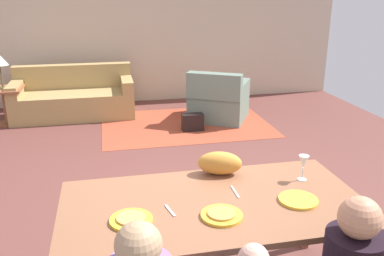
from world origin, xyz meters
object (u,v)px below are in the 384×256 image
(handbag, at_px, (193,122))
(dining_table, at_px, (214,211))
(cat, at_px, (220,163))
(plate_near_woman, at_px, (298,200))
(side_table, at_px, (5,101))
(plate_near_child, at_px, (222,215))
(plate_near_man, at_px, (131,220))
(armchair, at_px, (218,101))
(couch, at_px, (74,98))
(wine_glass, at_px, (303,163))

(handbag, bearing_deg, dining_table, -99.96)
(cat, height_order, handbag, cat)
(plate_near_woman, xyz_separation_m, cat, (-0.38, 0.50, 0.08))
(side_table, bearing_deg, plate_near_child, -64.75)
(plate_near_man, xyz_separation_m, plate_near_child, (0.53, -0.06, 0.00))
(cat, relative_size, handbag, 1.00)
(cat, height_order, armchair, cat)
(plate_near_woman, relative_size, armchair, 0.21)
(plate_near_child, bearing_deg, dining_table, 90.00)
(plate_near_woman, xyz_separation_m, handbag, (0.09, 3.63, -0.64))
(plate_near_man, height_order, cat, cat)
(plate_near_man, xyz_separation_m, couch, (-0.63, 4.81, -0.47))
(plate_near_woman, bearing_deg, side_table, 120.83)
(plate_near_woman, relative_size, cat, 0.78)
(plate_near_child, xyz_separation_m, wine_glass, (0.69, 0.36, 0.12))
(plate_near_man, bearing_deg, cat, 37.34)
(plate_near_man, xyz_separation_m, plate_near_woman, (1.06, 0.02, 0.00))
(plate_near_child, xyz_separation_m, armchair, (1.14, 4.17, -0.45))
(plate_near_man, height_order, couch, couch)
(handbag, bearing_deg, cat, -98.54)
(cat, xyz_separation_m, handbag, (0.47, 3.14, -0.71))
(plate_near_man, bearing_deg, plate_near_child, -6.46)
(plate_near_man, distance_m, plate_near_woman, 1.06)
(dining_table, height_order, cat, cat)
(armchair, bearing_deg, cat, -105.49)
(plate_near_child, relative_size, couch, 0.13)
(plate_near_child, distance_m, side_table, 5.12)
(side_table, bearing_deg, armchair, -7.67)
(couch, bearing_deg, plate_near_woman, -70.60)
(dining_table, distance_m, couch, 4.85)
(cat, bearing_deg, armchair, 90.64)
(couch, relative_size, side_table, 3.35)
(wine_glass, distance_m, side_table, 5.16)
(handbag, bearing_deg, plate_near_woman, -91.43)
(plate_near_man, relative_size, plate_near_woman, 1.00)
(dining_table, xyz_separation_m, couch, (-1.16, 4.69, -0.39))
(side_table, bearing_deg, wine_glass, -56.00)
(cat, bearing_deg, plate_near_child, -88.40)
(plate_near_man, relative_size, plate_near_child, 1.00)
(cat, distance_m, couch, 4.52)
(cat, bearing_deg, handbag, 97.59)
(plate_near_man, relative_size, handbag, 0.78)
(armchair, bearing_deg, plate_near_woman, -98.55)
(plate_near_woman, relative_size, wine_glass, 1.34)
(wine_glass, relative_size, handbag, 0.58)
(plate_near_child, bearing_deg, plate_near_man, 173.54)
(plate_near_man, relative_size, cat, 0.78)
(dining_table, distance_m, handbag, 3.63)
(dining_table, distance_m, plate_near_woman, 0.54)
(plate_near_child, xyz_separation_m, cat, (0.15, 0.58, 0.08))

